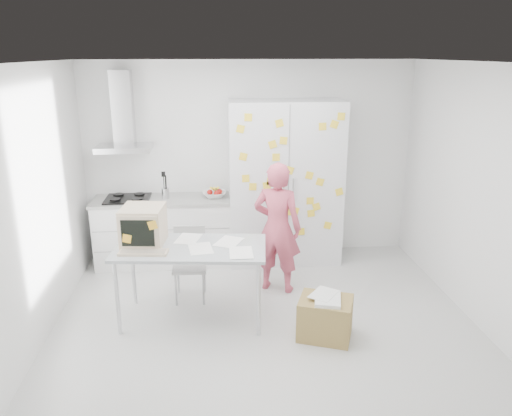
{
  "coord_description": "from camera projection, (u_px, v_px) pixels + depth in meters",
  "views": [
    {
      "loc": [
        -0.52,
        -4.78,
        2.79
      ],
      "look_at": [
        -0.03,
        0.62,
        1.09
      ],
      "focal_mm": 35.0,
      "sensor_mm": 36.0,
      "label": 1
    }
  ],
  "objects": [
    {
      "name": "person",
      "position": [
        277.0,
        228.0,
        5.91
      ],
      "size": [
        0.68,
        0.58,
        1.59
      ],
      "primitive_type": "imported",
      "rotation": [
        0.0,
        0.0,
        2.75
      ],
      "color": "#CA4E64",
      "rests_on": "ground"
    },
    {
      "name": "ceiling",
      "position": [
        266.0,
        62.0,
        4.61
      ],
      "size": [
        4.5,
        4.0,
        0.02
      ],
      "primitive_type": "cube",
      "color": "white",
      "rests_on": "walls"
    },
    {
      "name": "chair",
      "position": [
        190.0,
        259.0,
        5.82
      ],
      "size": [
        0.39,
        0.39,
        0.85
      ],
      "rotation": [
        0.0,
        0.0,
        -0.02
      ],
      "color": "#B0B0AE",
      "rests_on": "ground"
    },
    {
      "name": "floor",
      "position": [
        264.0,
        321.0,
        5.42
      ],
      "size": [
        4.5,
        4.0,
        0.02
      ],
      "primitive_type": "cube",
      "color": "silver",
      "rests_on": "ground"
    },
    {
      "name": "tall_cabinet",
      "position": [
        285.0,
        183.0,
        6.72
      ],
      "size": [
        1.5,
        0.68,
        2.2
      ],
      "color": "silver",
      "rests_on": "ground"
    },
    {
      "name": "desk",
      "position": [
        161.0,
        236.0,
        5.23
      ],
      "size": [
        1.64,
        0.95,
        1.25
      ],
      "rotation": [
        0.0,
        0.0,
        -0.11
      ],
      "color": "#AEB5B9",
      "rests_on": "ground"
    },
    {
      "name": "range_hood",
      "position": [
        123.0,
        119.0,
        6.44
      ],
      "size": [
        0.7,
        0.48,
        1.01
      ],
      "color": "silver",
      "rests_on": "walls"
    },
    {
      "name": "counter_run",
      "position": [
        164.0,
        230.0,
        6.79
      ],
      "size": [
        1.84,
        0.63,
        1.28
      ],
      "color": "white",
      "rests_on": "ground"
    },
    {
      "name": "walls",
      "position": [
        258.0,
        184.0,
        5.7
      ],
      "size": [
        4.52,
        4.01,
        2.7
      ],
      "color": "white",
      "rests_on": "ground"
    },
    {
      "name": "cardboard_box",
      "position": [
        325.0,
        317.0,
        5.06
      ],
      "size": [
        0.64,
        0.57,
        0.46
      ],
      "rotation": [
        0.0,
        0.0,
        -0.36
      ],
      "color": "olive",
      "rests_on": "ground"
    }
  ]
}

